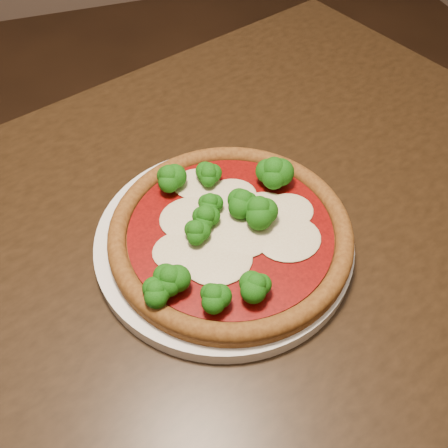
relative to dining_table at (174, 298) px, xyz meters
name	(u,v)px	position (x,y,z in m)	size (l,w,h in m)	color
floor	(108,381)	(-0.17, 0.22, -0.64)	(4.00, 4.00, 0.00)	black
dining_table	(174,298)	(0.00, 0.00, 0.00)	(1.37, 1.08, 0.75)	black
plate	(224,241)	(0.07, -0.01, 0.12)	(0.31, 0.31, 0.02)	silver
pizza	(229,229)	(0.07, -0.02, 0.14)	(0.29, 0.29, 0.06)	brown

